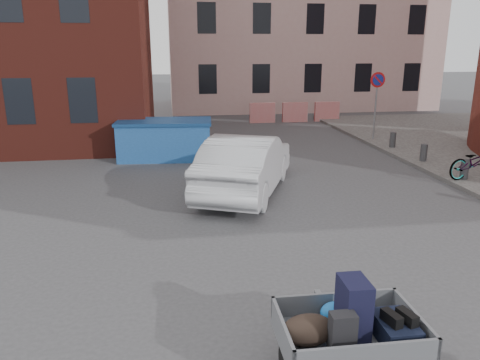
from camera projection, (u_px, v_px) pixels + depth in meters
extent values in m
plane|color=#38383A|center=(286.00, 243.00, 9.17)|extent=(120.00, 120.00, 0.00)
cylinder|color=gray|center=(375.00, 107.00, 18.68)|extent=(0.07, 0.07, 2.60)
cylinder|color=red|center=(378.00, 80.00, 18.37)|extent=(0.60, 0.03, 0.60)
cylinder|color=navy|center=(378.00, 80.00, 18.35)|extent=(0.44, 0.03, 0.44)
cylinder|color=#3A3A3D|center=(465.00, 169.00, 13.16)|extent=(0.22, 0.22, 0.55)
cylinder|color=#3A3A3D|center=(424.00, 153.00, 15.25)|extent=(0.22, 0.22, 0.55)
cylinder|color=#3A3A3D|center=(393.00, 140.00, 17.34)|extent=(0.22, 0.22, 0.55)
cube|color=red|center=(262.00, 113.00, 23.66)|extent=(1.30, 0.18, 1.00)
cube|color=red|center=(295.00, 112.00, 23.90)|extent=(1.30, 0.18, 1.00)
cube|color=red|center=(327.00, 112.00, 24.15)|extent=(1.30, 0.18, 1.00)
cylinder|color=black|center=(405.00, 353.00, 5.54)|extent=(0.11, 0.44, 0.44)
cube|color=slate|center=(348.00, 341.00, 5.38)|extent=(1.62, 1.12, 0.08)
cube|color=slate|center=(283.00, 332.00, 5.23)|extent=(0.06, 1.10, 0.28)
cube|color=slate|center=(414.00, 322.00, 5.43)|extent=(0.06, 1.10, 0.28)
cube|color=slate|center=(334.00, 303.00, 5.83)|extent=(1.60, 0.06, 0.28)
cube|color=slate|center=(368.00, 356.00, 4.82)|extent=(1.60, 0.06, 0.28)
cube|color=slate|center=(324.00, 304.00, 6.25)|extent=(0.09, 0.70, 0.06)
cube|color=black|center=(353.00, 308.00, 5.32)|extent=(0.31, 0.45, 0.70)
cube|color=black|center=(395.00, 330.00, 5.30)|extent=(0.41, 0.61, 0.25)
ellipsoid|color=#2D221B|center=(308.00, 330.00, 5.21)|extent=(0.61, 0.37, 0.36)
cube|color=black|center=(342.00, 334.00, 5.04)|extent=(0.28, 0.18, 0.48)
ellipsoid|color=#165BA8|center=(335.00, 312.00, 5.66)|extent=(0.36, 0.31, 0.24)
cube|color=black|center=(392.00, 318.00, 5.19)|extent=(0.17, 0.29, 0.13)
cube|color=black|center=(407.00, 317.00, 5.21)|extent=(0.17, 0.29, 0.13)
cube|color=#20539B|center=(165.00, 141.00, 16.00)|extent=(3.18, 1.78, 1.23)
cube|color=navy|center=(164.00, 122.00, 15.82)|extent=(3.29, 1.89, 0.10)
imported|color=#B6B9BF|center=(246.00, 164.00, 12.21)|extent=(3.33, 5.00, 1.56)
imported|color=black|center=(476.00, 162.00, 13.18)|extent=(1.90, 0.98, 0.95)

